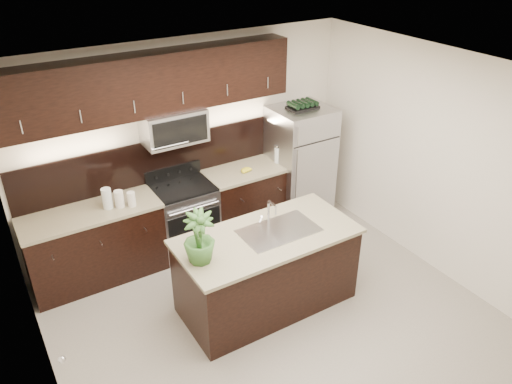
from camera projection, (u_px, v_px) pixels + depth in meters
The scene contains 12 objects.
ground at pixel (271, 315), 5.58m from camera, with size 4.50×4.50×0.00m, color gray.
room_walls at pixel (266, 185), 4.69m from camera, with size 4.52×4.02×2.71m.
counter_run at pixel (170, 222), 6.41m from camera, with size 3.51×0.65×0.94m.
upper_fixtures at pixel (155, 93), 5.72m from camera, with size 3.49×0.40×1.66m.
island at pixel (267, 270), 5.54m from camera, with size 1.96×0.96×0.94m.
sink_faucet at pixel (278, 229), 5.38m from camera, with size 0.84×0.50×0.28m.
refrigerator at pixel (300, 164), 7.11m from camera, with size 0.80×0.72×1.65m, color #B2B2B7.
wine_rack at pixel (303, 105), 6.68m from camera, with size 0.41×0.25×0.10m.
plant at pixel (199, 237), 4.78m from camera, with size 0.31×0.31×0.55m, color #325F26.
canisters at pixel (116, 199), 5.76m from camera, with size 0.36×0.20×0.25m.
french_press at pixel (278, 154), 6.83m from camera, with size 0.12×0.12×0.33m.
bananas at pixel (243, 171), 6.59m from camera, with size 0.16×0.13×0.05m, color gold.
Camera 1 is at (-2.35, -3.51, 3.91)m, focal length 35.00 mm.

